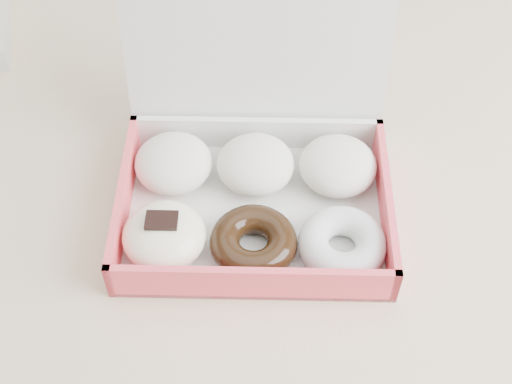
{
  "coord_description": "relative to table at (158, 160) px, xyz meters",
  "views": [
    {
      "loc": [
        0.2,
        -0.69,
        1.45
      ],
      "look_at": [
        0.16,
        -0.14,
        0.78
      ],
      "focal_mm": 50.0,
      "sensor_mm": 36.0,
      "label": 1
    }
  ],
  "objects": [
    {
      "name": "donut_box",
      "position": [
        0.15,
        -0.13,
        0.12
      ],
      "size": [
        0.34,
        0.3,
        0.24
      ],
      "rotation": [
        0.0,
        0.0,
        0.07
      ],
      "color": "silver",
      "rests_on": "table"
    },
    {
      "name": "ground",
      "position": [
        0.0,
        0.0,
        -0.67
      ],
      "size": [
        4.0,
        4.0,
        0.0
      ],
      "primitive_type": "plane",
      "color": "black",
      "rests_on": "ground"
    },
    {
      "name": "table",
      "position": [
        0.0,
        0.0,
        0.0
      ],
      "size": [
        1.2,
        0.8,
        0.75
      ],
      "color": "tan",
      "rests_on": "ground"
    }
  ]
}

